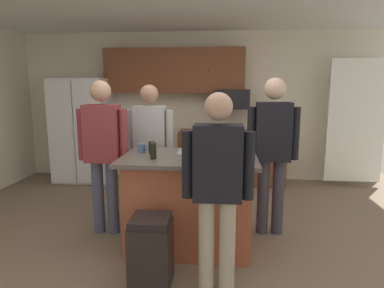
# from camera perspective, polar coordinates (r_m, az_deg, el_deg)

# --- Properties ---
(floor) EXTENTS (7.04, 7.04, 0.00)m
(floor) POSITION_cam_1_polar(r_m,az_deg,el_deg) (3.71, -2.48, -17.19)
(floor) COLOR #7F6B56
(floor) RESTS_ON ground
(back_wall) EXTENTS (6.40, 0.10, 2.60)m
(back_wall) POSITION_cam_1_polar(r_m,az_deg,el_deg) (6.09, 1.08, 6.38)
(back_wall) COLOR beige
(back_wall) RESTS_ON ground
(french_door_window_panel) EXTENTS (0.90, 0.06, 2.00)m
(french_door_window_panel) POSITION_cam_1_polar(r_m,az_deg,el_deg) (6.08, 26.05, 3.45)
(french_door_window_panel) COLOR white
(french_door_window_panel) RESTS_ON ground
(cabinet_run_upper) EXTENTS (2.40, 0.38, 0.75)m
(cabinet_run_upper) POSITION_cam_1_polar(r_m,az_deg,el_deg) (5.93, -3.00, 12.31)
(cabinet_run_upper) COLOR brown
(cabinet_run_lower) EXTENTS (1.80, 0.63, 0.90)m
(cabinet_run_lower) POSITION_cam_1_polar(r_m,az_deg,el_deg) (5.88, 6.66, -2.20)
(cabinet_run_lower) COLOR brown
(cabinet_run_lower) RESTS_ON ground
(refrigerator) EXTENTS (0.94, 0.76, 1.79)m
(refrigerator) POSITION_cam_1_polar(r_m,az_deg,el_deg) (6.21, -17.99, 2.22)
(refrigerator) COLOR white
(refrigerator) RESTS_ON ground
(microwave_over_range) EXTENTS (0.56, 0.40, 0.32)m
(microwave_over_range) POSITION_cam_1_polar(r_m,az_deg,el_deg) (5.77, 6.86, 7.59)
(microwave_over_range) COLOR black
(kitchen_island) EXTENTS (1.37, 0.90, 0.98)m
(kitchen_island) POSITION_cam_1_polar(r_m,az_deg,el_deg) (3.55, -0.47, -9.70)
(kitchen_island) COLOR #AD5638
(kitchen_island) RESTS_ON ground
(person_guest_by_door) EXTENTS (0.57, 0.23, 1.74)m
(person_guest_by_door) POSITION_cam_1_polar(r_m,az_deg,el_deg) (3.87, -14.86, -0.49)
(person_guest_by_door) COLOR #4C5166
(person_guest_by_door) RESTS_ON ground
(person_guest_right) EXTENTS (0.57, 0.23, 1.77)m
(person_guest_right) POSITION_cam_1_polar(r_m,az_deg,el_deg) (3.83, 13.52, -0.22)
(person_guest_right) COLOR #383842
(person_guest_right) RESTS_ON ground
(person_elder_center) EXTENTS (0.57, 0.22, 1.70)m
(person_elder_center) POSITION_cam_1_polar(r_m,az_deg,el_deg) (4.16, -7.11, 0.09)
(person_elder_center) COLOR #232D4C
(person_elder_center) RESTS_ON ground
(person_guest_left) EXTENTS (0.57, 0.22, 1.64)m
(person_guest_left) POSITION_cam_1_polar(r_m,az_deg,el_deg) (2.67, 4.37, -6.36)
(person_guest_left) COLOR tan
(person_guest_left) RESTS_ON ground
(glass_stout_tall) EXTENTS (0.07, 0.07, 0.13)m
(glass_stout_tall) POSITION_cam_1_polar(r_m,az_deg,el_deg) (3.57, -6.80, -0.57)
(glass_stout_tall) COLOR black
(glass_stout_tall) RESTS_ON kitchen_island
(mug_blue_stoneware) EXTENTS (0.13, 0.08, 0.09)m
(mug_blue_stoneware) POSITION_cam_1_polar(r_m,az_deg,el_deg) (3.12, 1.43, -2.41)
(mug_blue_stoneware) COLOR #4C6B99
(mug_blue_stoneware) RESTS_ON kitchen_island
(mug_ceramic_white) EXTENTS (0.12, 0.08, 0.09)m
(mug_ceramic_white) POSITION_cam_1_polar(r_m,az_deg,el_deg) (3.64, -8.54, -0.68)
(mug_ceramic_white) COLOR #4C6B99
(mug_ceramic_white) RESTS_ON kitchen_island
(glass_pilsner) EXTENTS (0.07, 0.07, 0.16)m
(glass_pilsner) POSITION_cam_1_polar(r_m,az_deg,el_deg) (3.23, 3.30, -1.41)
(glass_pilsner) COLOR black
(glass_pilsner) RESTS_ON kitchen_island
(glass_dark_ale) EXTENTS (0.06, 0.06, 0.16)m
(glass_dark_ale) POSITION_cam_1_polar(r_m,az_deg,el_deg) (3.30, -6.60, -1.17)
(glass_dark_ale) COLOR black
(glass_dark_ale) RESTS_ON kitchen_island
(glass_short_whisky) EXTENTS (0.06, 0.06, 0.16)m
(glass_short_whisky) POSITION_cam_1_polar(r_m,az_deg,el_deg) (3.57, 7.87, -0.38)
(glass_short_whisky) COLOR black
(glass_short_whisky) RESTS_ON kitchen_island
(serving_tray) EXTENTS (0.44, 0.30, 0.04)m
(serving_tray) POSITION_cam_1_polar(r_m,az_deg,el_deg) (3.46, 1.30, -1.58)
(serving_tray) COLOR #B7B7BC
(serving_tray) RESTS_ON kitchen_island
(trash_bin) EXTENTS (0.34, 0.34, 0.61)m
(trash_bin) POSITION_cam_1_polar(r_m,az_deg,el_deg) (3.01, -6.97, -17.66)
(trash_bin) COLOR black
(trash_bin) RESTS_ON ground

